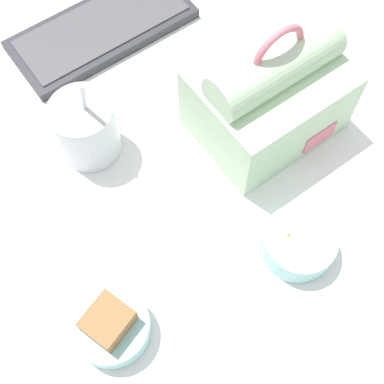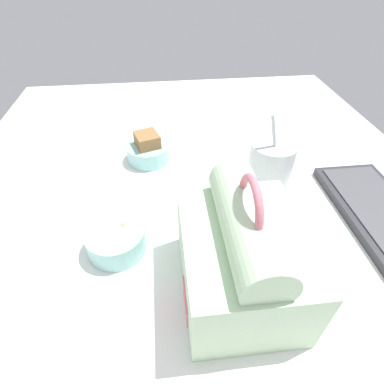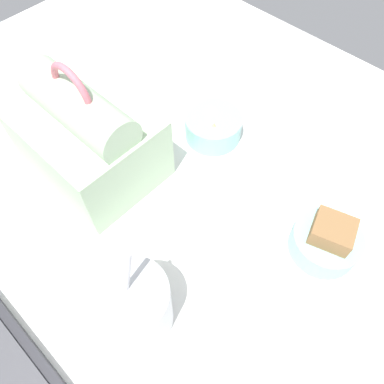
{
  "view_description": "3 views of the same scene",
  "coord_description": "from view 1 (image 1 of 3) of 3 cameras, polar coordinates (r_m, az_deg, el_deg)",
  "views": [
    {
      "loc": [
        -18.39,
        -28.5,
        74.78
      ],
      "look_at": [
        0.86,
        -1.92,
        7.0
      ],
      "focal_mm": 50.0,
      "sensor_mm": 36.0,
      "label": 1
    },
    {
      "loc": [
        44.17,
        -6.79,
        44.87
      ],
      "look_at": [
        0.86,
        -1.92,
        7.0
      ],
      "focal_mm": 28.0,
      "sensor_mm": 36.0,
      "label": 2
    },
    {
      "loc": [
        -20.59,
        20.7,
        54.85
      ],
      "look_at": [
        0.86,
        -1.92,
        7.0
      ],
      "focal_mm": 35.0,
      "sensor_mm": 36.0,
      "label": 3
    }
  ],
  "objects": [
    {
      "name": "soup_cup",
      "position": [
        0.82,
        -11.25,
        6.7
      ],
      "size": [
        9.5,
        9.5,
        17.45
      ],
      "color": "silver",
      "rests_on": "desk_surface"
    },
    {
      "name": "keyboard",
      "position": [
        0.99,
        -9.56,
        16.81
      ],
      "size": [
        31.96,
        14.08,
        2.1
      ],
      "color": "#2D2D33",
      "rests_on": "desk_surface"
    },
    {
      "name": "lunch_bag",
      "position": [
        0.81,
        8.2,
        10.19
      ],
      "size": [
        21.2,
        17.07,
        21.65
      ],
      "color": "#B7D6AD",
      "rests_on": "desk_surface"
    },
    {
      "name": "bento_bowl_sandwich",
      "position": [
        0.72,
        -8.65,
        -13.94
      ],
      "size": [
        10.3,
        10.3,
        7.16
      ],
      "color": "#93D1CC",
      "rests_on": "desk_surface"
    },
    {
      "name": "desk_surface",
      "position": [
        0.81,
        -1.29,
        -1.18
      ],
      "size": [
        140.0,
        110.0,
        2.0
      ],
      "color": "white",
      "rests_on": "ground"
    },
    {
      "name": "bento_bowl_snacks",
      "position": [
        0.77,
        11.28,
        -5.37
      ],
      "size": [
        10.28,
        10.28,
        5.45
      ],
      "color": "#93D1CC",
      "rests_on": "desk_surface"
    }
  ]
}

